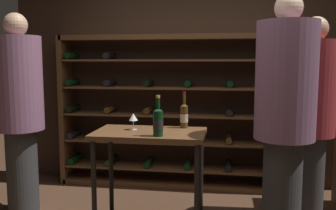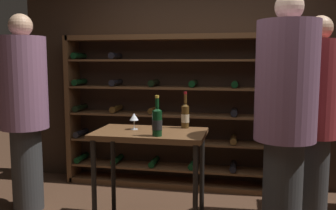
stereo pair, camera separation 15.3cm
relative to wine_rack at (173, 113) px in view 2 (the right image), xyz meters
name	(u,v)px [view 2 (the right image)]	position (x,y,z in m)	size (l,w,h in m)	color
back_wall	(204,63)	(0.35, 0.21, 0.59)	(4.60, 0.10, 2.96)	#332319
wine_rack	(173,113)	(0.00, 0.00, 0.00)	(2.64, 0.32, 1.81)	brown
tasting_table	(150,145)	(0.02, -1.17, -0.12)	(0.97, 0.57, 0.89)	brown
person_guest_khaki	(316,111)	(1.47, -0.73, 0.17)	(0.42, 0.42, 1.90)	#323232
person_guest_plum_blouse	(285,110)	(1.14, -1.22, 0.23)	(0.48, 0.48, 2.03)	#313131
person_bystander_dark_jacket	(24,104)	(-1.31, -1.00, 0.19)	(0.46, 0.46, 1.96)	#303030
wine_bottle_gold_foil	(185,115)	(0.30, -0.95, 0.12)	(0.07, 0.07, 0.34)	#4C3314
wine_bottle_red_label	(157,122)	(0.13, -1.35, 0.13)	(0.08, 0.08, 0.34)	black
wine_glass_stemmed_right	(134,117)	(-0.14, -1.11, 0.11)	(0.08, 0.08, 0.15)	silver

